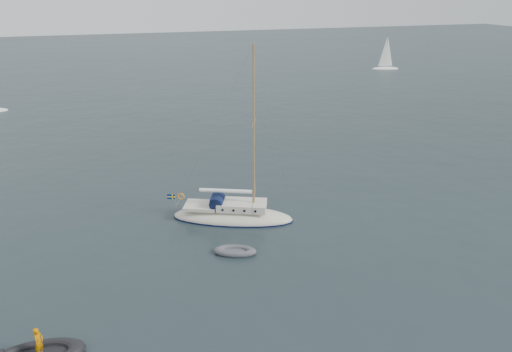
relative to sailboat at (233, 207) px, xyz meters
name	(u,v)px	position (x,y,z in m)	size (l,w,h in m)	color
ground	(272,228)	(2.11, -2.09, -0.93)	(300.00, 300.00, 0.00)	black
sailboat	(233,207)	(0.00, 0.00, 0.00)	(8.64, 2.59, 12.30)	beige
dinghy	(235,251)	(-1.15, -4.55, -0.77)	(2.56, 1.16, 0.37)	#535358
distant_yacht_b	(386,53)	(45.59, 54.12, 2.04)	(5.24, 2.79, 6.94)	white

